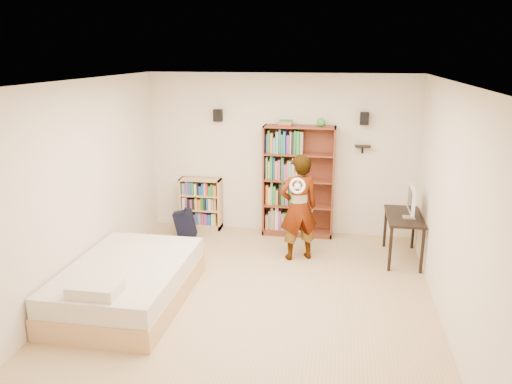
% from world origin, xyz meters
% --- Properties ---
extents(ground, '(4.50, 5.00, 0.01)m').
position_xyz_m(ground, '(0.00, 0.00, 0.00)').
color(ground, tan).
rests_on(ground, ground).
extents(room_shell, '(4.52, 5.02, 2.71)m').
position_xyz_m(room_shell, '(0.00, 0.00, 1.76)').
color(room_shell, beige).
rests_on(room_shell, ground).
extents(crown_molding, '(4.50, 5.00, 0.06)m').
position_xyz_m(crown_molding, '(0.00, 0.00, 2.67)').
color(crown_molding, silver).
rests_on(crown_molding, room_shell).
extents(speaker_left, '(0.14, 0.12, 0.20)m').
position_xyz_m(speaker_left, '(-1.05, 2.40, 2.00)').
color(speaker_left, black).
rests_on(speaker_left, room_shell).
extents(speaker_right, '(0.14, 0.12, 0.20)m').
position_xyz_m(speaker_right, '(1.35, 2.40, 2.00)').
color(speaker_right, black).
rests_on(speaker_right, room_shell).
extents(wall_shelf, '(0.25, 0.16, 0.02)m').
position_xyz_m(wall_shelf, '(1.35, 2.41, 1.55)').
color(wall_shelf, black).
rests_on(wall_shelf, room_shell).
extents(tall_bookshelf, '(1.18, 0.34, 1.87)m').
position_xyz_m(tall_bookshelf, '(0.33, 2.33, 0.93)').
color(tall_bookshelf, brown).
rests_on(tall_bookshelf, ground).
extents(low_bookshelf, '(0.72, 0.27, 0.90)m').
position_xyz_m(low_bookshelf, '(-1.38, 2.36, 0.45)').
color(low_bookshelf, tan).
rests_on(low_bookshelf, ground).
extents(computer_desk, '(0.51, 1.02, 0.70)m').
position_xyz_m(computer_desk, '(1.97, 1.54, 0.35)').
color(computer_desk, black).
rests_on(computer_desk, ground).
extents(imac, '(0.15, 0.48, 0.47)m').
position_xyz_m(imac, '(2.02, 1.42, 0.93)').
color(imac, silver).
rests_on(imac, computer_desk).
extents(daybed, '(1.38, 2.13, 0.63)m').
position_xyz_m(daybed, '(-1.54, -0.42, 0.31)').
color(daybed, beige).
rests_on(daybed, ground).
extents(person, '(0.69, 0.59, 1.61)m').
position_xyz_m(person, '(0.43, 1.30, 0.80)').
color(person, black).
rests_on(person, ground).
extents(wii_wheel, '(0.23, 0.09, 0.23)m').
position_xyz_m(wii_wheel, '(0.43, 1.00, 1.22)').
color(wii_wheel, silver).
rests_on(wii_wheel, person).
extents(navy_bag, '(0.37, 0.26, 0.47)m').
position_xyz_m(navy_bag, '(-1.54, 1.91, 0.23)').
color(navy_bag, black).
rests_on(navy_bag, ground).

